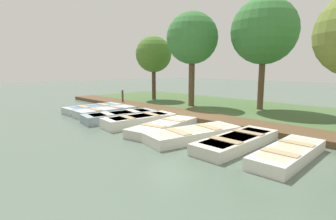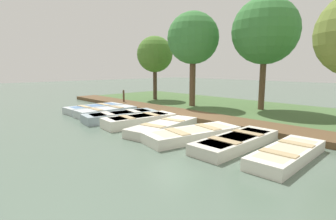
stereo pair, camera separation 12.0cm
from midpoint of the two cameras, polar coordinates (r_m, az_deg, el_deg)
ground_plane at (r=11.97m, az=2.24°, el=-2.61°), size 80.00×80.00×0.00m
shore_bank at (r=15.87m, az=14.96°, el=0.24°), size 8.00×24.00×0.12m
dock_walkway at (r=12.88m, az=6.24°, el=-1.31°), size 1.59×23.09×0.22m
rowboat_0 at (r=15.26m, az=-15.55°, el=0.34°), size 3.14×1.24×0.38m
rowboat_1 at (r=13.94m, az=-13.04°, el=-0.33°), size 3.10×1.23×0.40m
rowboat_2 at (r=12.50m, az=-10.01°, el=-1.30°), size 3.58×1.72×0.41m
rowboat_3 at (r=11.32m, az=-5.93°, el=-2.21°), size 3.26×1.45×0.44m
rowboat_4 at (r=10.25m, az=-0.69°, el=-3.63°), size 3.60×1.72×0.35m
rowboat_5 at (r=9.15m, az=5.82°, el=-5.20°), size 3.63×1.86×0.37m
rowboat_6 at (r=8.50m, az=15.04°, el=-6.63°), size 3.46×1.10×0.36m
rowboat_7 at (r=7.82m, az=24.94°, el=-8.63°), size 3.17×1.07×0.35m
mooring_post_near at (r=17.51m, az=-9.43°, el=2.72°), size 0.12×0.12×1.01m
park_tree_far_left at (r=19.37m, az=-2.71°, el=11.96°), size 2.59×2.59×4.70m
park_tree_left at (r=16.20m, az=5.70°, el=15.20°), size 3.08×3.08×5.73m
park_tree_center at (r=15.66m, az=20.61°, el=15.73°), size 3.58×3.58×6.19m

